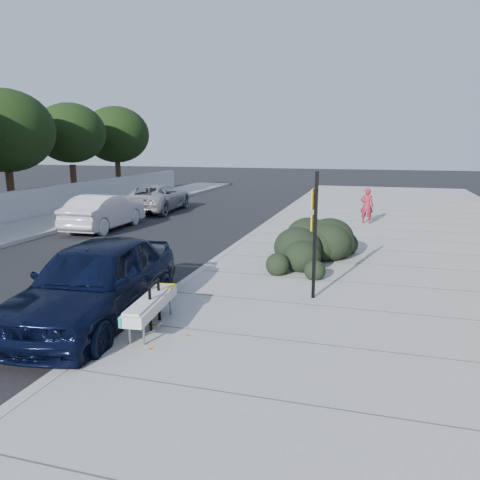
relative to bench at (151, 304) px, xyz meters
The scene contains 16 objects.
ground 2.31m from the bench, 105.56° to the left, with size 120.00×120.00×0.00m, color black.
sidewalk_near 8.74m from the bench, 55.01° to the left, with size 11.20×50.00×0.15m, color gray.
sidewalk_far 12.38m from the bench, 144.71° to the left, with size 3.00×50.00×0.15m, color gray.
curb_near 7.19m from the bench, 94.78° to the left, with size 0.22×50.00×0.17m, color #9E9E99.
curb_far 11.19m from the bench, 140.27° to the left, with size 0.22×50.00×0.17m, color #9E9E99.
tree_far_d 17.57m from the bench, 139.60° to the left, with size 4.60×4.60×6.16m.
tree_far_e 21.09m from the bench, 129.05° to the left, with size 4.00×4.00×5.90m.
tree_far_f 25.13m from the bench, 121.77° to the left, with size 4.40×4.40×6.07m.
bench is the anchor object (origin of this frame).
bike_rack 0.16m from the bench, 89.08° to the left, with size 0.14×0.59×0.87m.
sign_post 3.95m from the bench, 44.53° to the left, with size 0.12×0.33×2.86m.
hedge 6.39m from the bench, 68.23° to the left, with size 1.85×3.69×1.38m, color black.
sedan_navy 1.46m from the bench, 166.59° to the left, with size 2.03×5.04×1.72m, color black.
wagon_silver 12.05m from the bench, 126.03° to the left, with size 1.60×4.58×1.51m, color silver.
suv_silver 17.08m from the bench, 115.73° to the left, with size 2.41×5.24×1.45m, color #96989B.
pedestrian 14.03m from the bench, 75.03° to the left, with size 0.57×0.37×1.55m, color maroon.
Camera 1 is at (4.55, -9.73, 3.59)m, focal length 35.00 mm.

